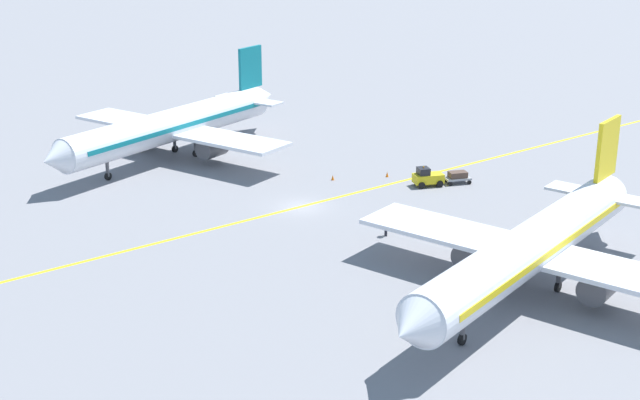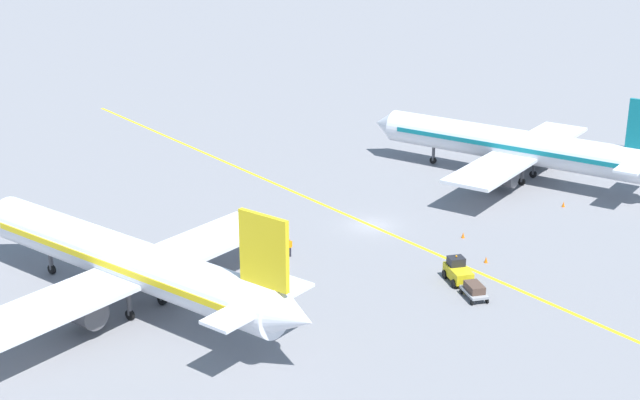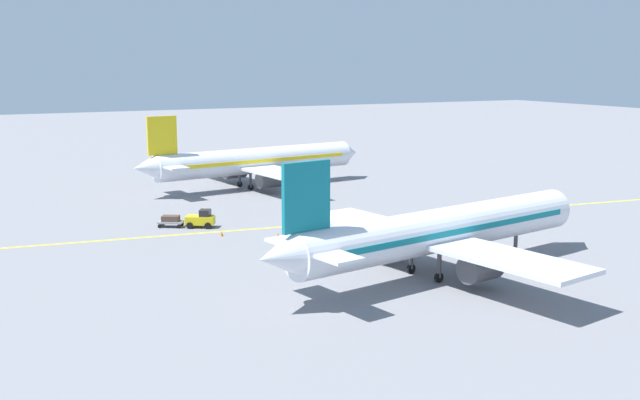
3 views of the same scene
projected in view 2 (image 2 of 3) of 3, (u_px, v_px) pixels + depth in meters
The scene contains 10 objects.
ground_plane at pixel (371, 226), 84.66m from camera, with size 400.00×400.00×0.00m, color slate.
apron_yellow_centreline at pixel (371, 225), 84.65m from camera, with size 0.40×120.00×0.01m, color yellow.
airplane_at_gate at pixel (129, 262), 67.11m from camera, with size 28.45×35.51×10.60m.
airplane_adjacent_stand at pixel (516, 146), 96.95m from camera, with size 28.48×35.38×10.60m.
baggage_tug_white at pixel (458, 271), 72.39m from camera, with size 2.84×3.35×2.11m.
baggage_cart_trailing at pixel (474, 290), 69.43m from camera, with size 2.51×2.95×1.24m.
ground_crew_worker at pixel (289, 247), 77.25m from camera, with size 0.54×0.34×1.68m.
traffic_cone_near_nose at pixel (486, 260), 76.21m from camera, with size 0.32×0.32×0.55m, color orange.
traffic_cone_mid_apron at pixel (563, 204), 89.50m from camera, with size 0.32×0.32×0.55m, color orange.
traffic_cone_by_wingtip at pixel (463, 235), 81.59m from camera, with size 0.32×0.32×0.55m, color orange.
Camera 2 is at (-58.78, -53.06, 30.43)m, focal length 50.00 mm.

